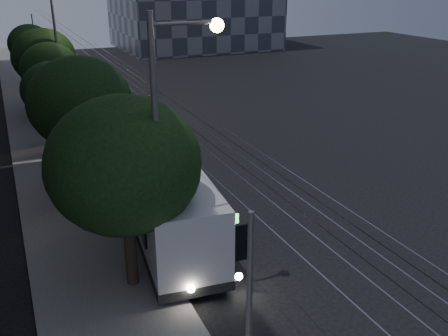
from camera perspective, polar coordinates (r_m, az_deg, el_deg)
name	(u,v)px	position (r m, az deg, el deg)	size (l,w,h in m)	color
ground	(252,219)	(23.67, 3.28, -5.79)	(120.00, 120.00, 0.00)	black
sidewalk	(43,125)	(40.16, -19.96, 4.65)	(5.00, 90.00, 0.15)	slate
tram_rails	(169,112)	(41.95, -6.25, 6.42)	(4.52, 90.00, 0.02)	gray
overhead_wires	(73,77)	(39.61, -16.93, 9.87)	(2.23, 90.00, 6.00)	black
trolleybus	(158,186)	(22.73, -7.56, -2.08)	(4.03, 13.26, 5.63)	silver
pickup_silver	(115,149)	(31.26, -12.33, 2.15)	(2.46, 5.34, 1.48)	#A3A7AB
car_white_a	(101,134)	(34.61, -13.90, 3.74)	(1.54, 3.82, 1.30)	white
car_white_b	(86,114)	(40.15, -15.50, 6.00)	(1.79, 4.39, 1.28)	#B5B5B9
car_white_c	(81,99)	(45.08, -16.04, 7.59)	(1.34, 3.85, 1.27)	silver
car_white_d	(67,86)	(50.93, -17.46, 8.95)	(1.44, 3.59, 1.22)	#B9B9BE
tree_0	(124,165)	(17.07, -11.36, 0.31)	(5.26, 5.26, 7.18)	black
tree_1	(80,103)	(25.54, -16.12, 7.15)	(5.08, 5.08, 7.17)	black
tree_2	(53,90)	(33.46, -18.97, 8.43)	(3.93, 3.93, 5.72)	black
tree_3	(50,69)	(39.34, -19.27, 10.60)	(4.29, 4.29, 6.14)	black
tree_4	(44,57)	(43.23, -19.89, 11.83)	(5.02, 5.02, 6.77)	black
tree_5	(30,44)	(52.17, -21.28, 13.05)	(4.07, 4.07, 6.30)	black
streetlamp_near	(169,140)	(15.73, -6.30, 3.19)	(2.39, 0.44, 9.84)	#59595B
streetlamp_far	(61,30)	(41.24, -18.15, 14.72)	(2.68, 0.44, 11.23)	#59595B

